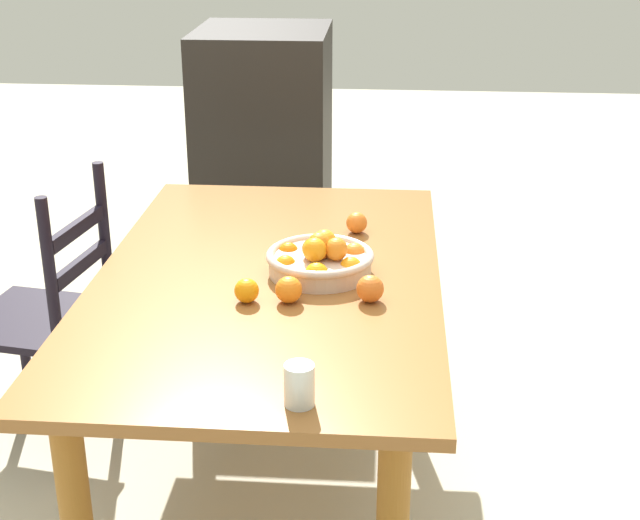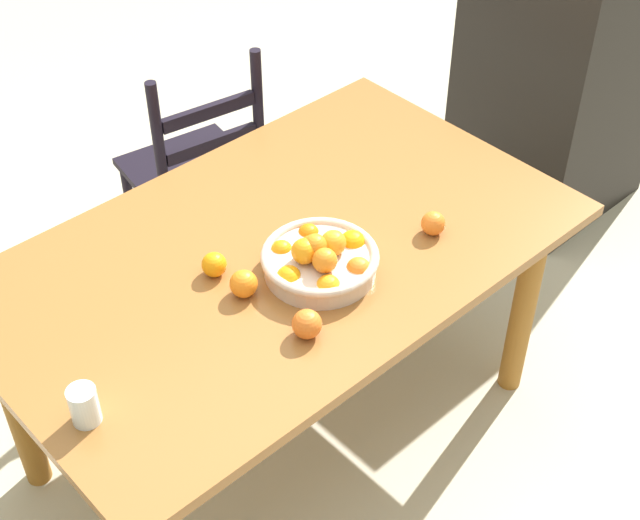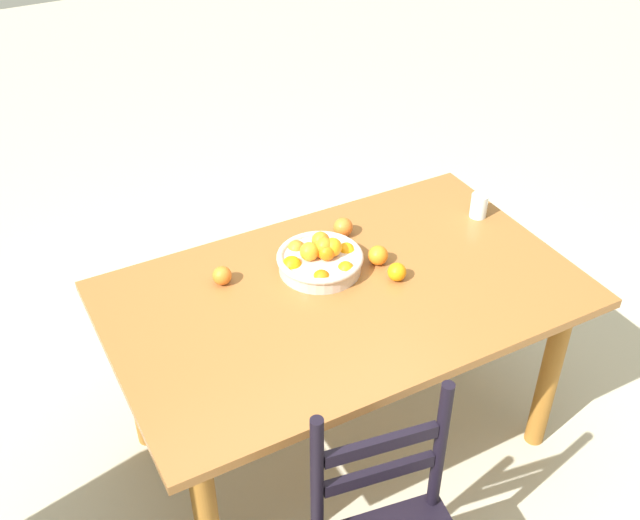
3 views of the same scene
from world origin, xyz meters
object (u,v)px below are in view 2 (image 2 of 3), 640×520
dining_table (280,277)px  chair_near_window (197,176)px  drinking_glass (84,405)px  fruit_bowl (320,259)px  orange_loose_0 (214,265)px  cabinet (563,64)px  orange_loose_3 (244,284)px  orange_loose_1 (433,223)px  orange_loose_2 (307,324)px

dining_table → chair_near_window: chair_near_window is taller
drinking_glass → chair_near_window: bearing=44.1°
fruit_bowl → orange_loose_0: size_ratio=4.68×
cabinet → orange_loose_0: 1.80m
chair_near_window → orange_loose_0: (-0.46, -0.73, 0.34)m
dining_table → orange_loose_3: size_ratio=22.32×
fruit_bowl → orange_loose_3: 0.21m
orange_loose_1 → orange_loose_2: 0.50m
dining_table → chair_near_window: size_ratio=1.69×
orange_loose_0 → orange_loose_2: (0.03, -0.32, 0.00)m
orange_loose_1 → orange_loose_2: (-0.50, -0.06, 0.00)m
dining_table → orange_loose_3: (-0.18, -0.08, 0.14)m
cabinet → orange_loose_2: bearing=-164.1°
orange_loose_1 → dining_table: bearing=145.9°
cabinet → orange_loose_1: size_ratio=18.09×
orange_loose_0 → drinking_glass: drinking_glass is taller
cabinet → orange_loose_3: bearing=-170.7°
dining_table → drinking_glass: (-0.68, -0.16, 0.15)m
chair_near_window → drinking_glass: (-0.95, -0.92, 0.36)m
dining_table → drinking_glass: size_ratio=16.87×
orange_loose_0 → orange_loose_3: size_ratio=0.91×
drinking_glass → fruit_bowl: bearing=0.8°
orange_loose_2 → drinking_glass: (-0.52, 0.13, 0.01)m
chair_near_window → orange_loose_3: 1.01m
chair_near_window → fruit_bowl: bearing=83.3°
chair_near_window → orange_loose_2: size_ratio=12.90×
fruit_bowl → orange_loose_1: size_ratio=4.61×
chair_near_window → orange_loose_1: bearing=103.2°
orange_loose_0 → drinking_glass: (-0.49, -0.19, 0.01)m
chair_near_window → cabinet: 1.44m
drinking_glass → orange_loose_1: bearing=-4.3°
fruit_bowl → orange_loose_0: (-0.20, 0.18, -0.01)m
orange_loose_3 → fruit_bowl: bearing=-19.3°
orange_loose_1 → orange_loose_3: 0.54m
orange_loose_2 → fruit_bowl: bearing=39.4°
orange_loose_3 → chair_near_window: bearing=61.9°
orange_loose_3 → drinking_glass: (-0.50, -0.08, 0.01)m
fruit_bowl → cabinet: bearing=13.3°
drinking_glass → orange_loose_3: bearing=8.9°
fruit_bowl → drinking_glass: 0.69m
orange_loose_3 → dining_table: bearing=23.6°
chair_near_window → orange_loose_2: (-0.43, -1.05, 0.35)m
cabinet → drinking_glass: (-2.27, -0.38, 0.20)m
dining_table → fruit_bowl: bearing=-84.4°
orange_loose_2 → orange_loose_3: orange_loose_2 is taller
orange_loose_1 → cabinet: bearing=20.1°
chair_near_window → orange_loose_1: size_ratio=14.21×
chair_near_window → orange_loose_3: chair_near_window is taller
dining_table → orange_loose_2: size_ratio=21.80×
orange_loose_0 → orange_loose_2: bearing=-84.9°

